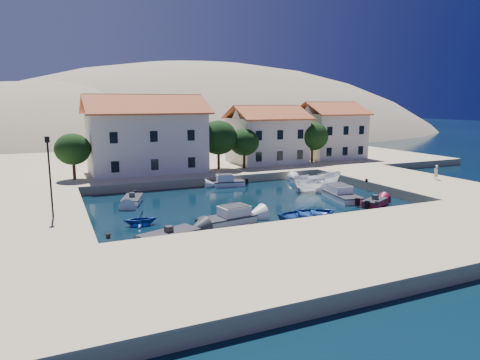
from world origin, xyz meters
The scene contains 23 objects.
ground centered at (0.00, 0.00, 0.00)m, with size 400.00×400.00×0.00m, color black.
quay_south centered at (0.00, -6.00, 0.50)m, with size 52.00×12.00×1.00m, color #D1B58F.
quay_east centered at (20.50, 10.00, 0.50)m, with size 11.00×20.00×1.00m, color #D1B58F.
quay_west centered at (-19.00, 10.00, 0.50)m, with size 8.00×20.00×1.00m, color #D1B58F.
quay_north centered at (2.00, 38.00, 0.50)m, with size 80.00×36.00×1.00m, color #D1B58F.
hills centered at (20.64, 123.62, -23.40)m, with size 254.00×176.00×99.00m.
building_left centered at (-6.00, 28.00, 5.94)m, with size 14.70×9.45×9.70m.
building_mid centered at (12.00, 29.00, 5.22)m, with size 10.50×8.40×8.30m.
building_right centered at (24.00, 30.00, 5.47)m, with size 9.45×8.40×8.80m.
trees centered at (4.51, 25.46, 4.84)m, with size 37.30×5.30×6.45m.
lamppost centered at (-17.50, 8.00, 4.75)m, with size 0.35×0.25×6.22m.
bollards centered at (2.80, 3.87, 1.15)m, with size 29.36×9.56×0.30m.
motorboat_grey_sw centered at (-10.01, 1.81, 0.29)m, with size 4.72×3.25×1.25m.
cabin_cruiser_south centered at (-4.57, 4.02, 0.48)m, with size 4.86×2.70×1.60m.
rowboat_south centered at (2.31, 2.50, 0.00)m, with size 3.87×5.41×1.12m, color navy.
motorboat_red_se centered at (10.68, 4.03, 0.30)m, with size 3.45×2.69×1.25m.
cabin_cruiser_east centered at (9.49, 7.51, 0.48)m, with size 2.97×5.53×1.60m.
boat_east centered at (9.58, 12.21, 0.00)m, with size 2.20×5.85×2.26m, color white.
motorboat_white_ne centered at (10.34, 16.42, 0.29)m, with size 2.30×3.97×1.25m.
rowboat_west centered at (-11.13, 6.46, 0.00)m, with size 2.24×2.60×1.37m, color navy.
motorboat_white_west centered at (-10.34, 14.57, 0.29)m, with size 2.79×4.09×1.25m.
cabin_cruiser_north centered at (1.67, 18.76, 0.48)m, with size 3.89×2.08×1.60m.
pedestrian centered at (22.96, 7.96, 1.85)m, with size 0.62×0.41×1.70m, color beige.
Camera 1 is at (-17.32, -27.08, 9.70)m, focal length 32.00 mm.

